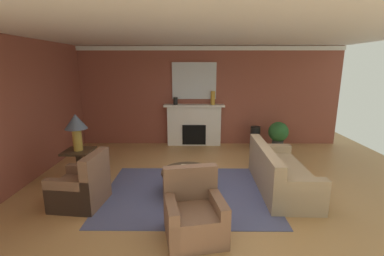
% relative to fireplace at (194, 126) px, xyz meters
% --- Properties ---
extents(ground_plane, '(9.72, 9.72, 0.00)m').
position_rel_fireplace_xyz_m(ground_plane, '(0.31, -3.18, -0.59)').
color(ground_plane, tan).
extents(wall_fireplace, '(8.07, 0.12, 2.94)m').
position_rel_fireplace_xyz_m(wall_fireplace, '(0.31, 0.21, 0.88)').
color(wall_fireplace, brown).
rests_on(wall_fireplace, ground_plane).
extents(wall_window, '(0.12, 7.25, 2.94)m').
position_rel_fireplace_xyz_m(wall_window, '(-3.48, -2.88, 0.88)').
color(wall_window, brown).
rests_on(wall_window, ground_plane).
extents(ceiling_panel, '(8.07, 7.25, 0.06)m').
position_rel_fireplace_xyz_m(ceiling_panel, '(0.31, -2.88, 2.38)').
color(ceiling_panel, white).
extents(crown_moulding, '(8.07, 0.08, 0.12)m').
position_rel_fireplace_xyz_m(crown_moulding, '(0.31, 0.13, 2.27)').
color(crown_moulding, white).
extents(area_rug, '(3.17, 2.46, 0.01)m').
position_rel_fireplace_xyz_m(area_rug, '(-0.12, -3.21, -0.58)').
color(area_rug, '#4C517A').
rests_on(area_rug, ground_plane).
extents(fireplace, '(1.80, 0.35, 1.25)m').
position_rel_fireplace_xyz_m(fireplace, '(0.00, 0.00, 0.00)').
color(fireplace, white).
rests_on(fireplace, ground_plane).
extents(mantel_mirror, '(1.30, 0.04, 1.07)m').
position_rel_fireplace_xyz_m(mantel_mirror, '(-0.00, 0.12, 1.35)').
color(mantel_mirror, silver).
extents(sofa, '(0.94, 2.12, 0.85)m').
position_rel_fireplace_xyz_m(sofa, '(1.68, -3.01, -0.29)').
color(sofa, tan).
rests_on(sofa, ground_plane).
extents(armchair_near_window, '(0.89, 0.89, 0.95)m').
position_rel_fireplace_xyz_m(armchair_near_window, '(-1.95, -3.66, -0.28)').
color(armchair_near_window, brown).
rests_on(armchair_near_window, ground_plane).
extents(armchair_facing_fireplace, '(0.94, 0.94, 0.95)m').
position_rel_fireplace_xyz_m(armchair_facing_fireplace, '(0.00, -4.53, -0.28)').
color(armchair_facing_fireplace, brown).
rests_on(armchair_facing_fireplace, ground_plane).
extents(coffee_table, '(1.00, 1.00, 0.45)m').
position_rel_fireplace_xyz_m(coffee_table, '(-0.12, -3.21, -0.25)').
color(coffee_table, '#3D2D1E').
rests_on(coffee_table, ground_plane).
extents(side_table, '(0.56, 0.56, 0.70)m').
position_rel_fireplace_xyz_m(side_table, '(-2.36, -2.74, -0.19)').
color(side_table, '#3D2D1E').
rests_on(side_table, ground_plane).
extents(table_lamp, '(0.44, 0.44, 0.75)m').
position_rel_fireplace_xyz_m(table_lamp, '(-2.36, -2.74, 0.63)').
color(table_lamp, '#B28E38').
rests_on(table_lamp, side_table).
extents(vase_mantel_left, '(0.13, 0.13, 0.22)m').
position_rel_fireplace_xyz_m(vase_mantel_left, '(-0.55, -0.05, 0.77)').
color(vase_mantel_left, black).
rests_on(vase_mantel_left, fireplace).
extents(vase_mantel_right, '(0.13, 0.13, 0.40)m').
position_rel_fireplace_xyz_m(vase_mantel_right, '(0.55, -0.05, 0.86)').
color(vase_mantel_right, '#B7892D').
rests_on(vase_mantel_right, fireplace).
extents(vase_tall_corner, '(0.28, 0.28, 0.65)m').
position_rel_fireplace_xyz_m(vase_tall_corner, '(1.79, -0.30, -0.27)').
color(vase_tall_corner, black).
rests_on(vase_tall_corner, ground_plane).
extents(book_red_cover, '(0.21, 0.17, 0.05)m').
position_rel_fireplace_xyz_m(book_red_cover, '(-0.21, -3.39, -0.11)').
color(book_red_cover, navy).
rests_on(book_red_cover, coffee_table).
extents(book_art_folio, '(0.25, 0.20, 0.04)m').
position_rel_fireplace_xyz_m(book_art_folio, '(-0.25, -3.34, -0.07)').
color(book_art_folio, tan).
rests_on(book_art_folio, coffee_table).
extents(book_small_novel, '(0.24, 0.22, 0.04)m').
position_rel_fireplace_xyz_m(book_small_novel, '(-0.15, -3.31, -0.03)').
color(book_small_novel, tan).
rests_on(book_small_novel, coffee_table).
extents(potted_plant, '(0.56, 0.56, 0.83)m').
position_rel_fireplace_xyz_m(potted_plant, '(2.39, -0.54, -0.10)').
color(potted_plant, '#333333').
rests_on(potted_plant, ground_plane).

